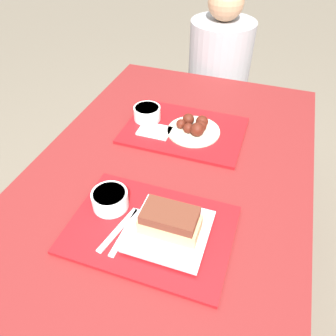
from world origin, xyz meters
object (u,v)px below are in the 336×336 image
tray_near (150,229)px  bowl_coleslaw_near (110,199)px  tray_far (184,130)px  wings_plate_far (194,127)px  brisket_sandwich_plate (170,225)px  bowl_coleslaw_far (147,112)px  person_seated_across (220,62)px

tray_near → bowl_coleslaw_near: bowl_coleslaw_near is taller
tray_near → tray_far: size_ratio=1.00×
bowl_coleslaw_near → wings_plate_far: size_ratio=0.53×
brisket_sandwich_plate → bowl_coleslaw_far: bearing=117.8°
tray_far → person_seated_across: (-0.01, 0.71, -0.02)m
person_seated_across → tray_near: bearing=-87.1°
person_seated_across → brisket_sandwich_plate: bearing=-84.3°
wings_plate_far → person_seated_across: size_ratio=0.30×
person_seated_across → bowl_coleslaw_near: bearing=-93.9°
bowl_coleslaw_near → person_seated_across: bearing=86.1°
tray_near → brisket_sandwich_plate: 0.07m
bowl_coleslaw_far → brisket_sandwich_plate: bearing=-62.2°
tray_near → wings_plate_far: 0.48m
tray_near → bowl_coleslaw_far: bowl_coleslaw_far is taller
tray_near → tray_far: bearing=95.8°
bowl_coleslaw_far → person_seated_across: (0.15, 0.69, -0.06)m
brisket_sandwich_plate → bowl_coleslaw_near: bearing=168.7°
wings_plate_far → bowl_coleslaw_near: bearing=-106.7°
tray_far → bowl_coleslaw_far: bearing=172.5°
tray_far → bowl_coleslaw_near: bowl_coleslaw_near is taller
tray_near → person_seated_across: 1.20m
tray_far → brisket_sandwich_plate: (0.11, -0.48, 0.04)m
bowl_coleslaw_near → bowl_coleslaw_far: 0.47m
brisket_sandwich_plate → person_seated_across: 1.20m
tray_near → person_seated_across: bearing=92.9°
wings_plate_far → person_seated_across: person_seated_across is taller
tray_near → bowl_coleslaw_far: (-0.21, 0.51, 0.04)m
tray_near → person_seated_across: size_ratio=0.68×
wings_plate_far → person_seated_across: (-0.05, 0.71, -0.05)m
brisket_sandwich_plate → bowl_coleslaw_far: 0.57m
tray_near → bowl_coleslaw_far: bearing=112.5°
tray_far → bowl_coleslaw_far: size_ratio=4.26×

